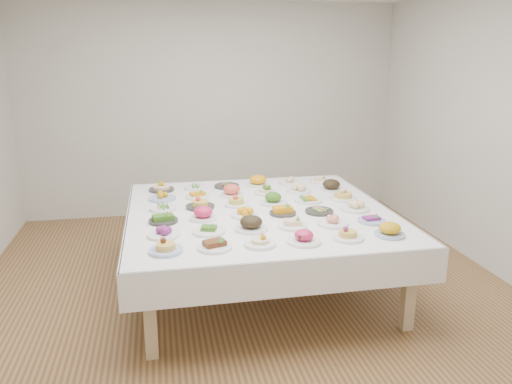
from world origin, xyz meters
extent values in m
plane|color=olive|center=(0.00, 0.00, 0.00)|extent=(5.00, 5.00, 0.00)
cube|color=beige|center=(0.00, 2.50, 1.40)|extent=(5.00, 0.02, 2.80)
cube|color=beige|center=(0.00, -2.50, 1.40)|extent=(5.00, 0.02, 2.80)
cube|color=beige|center=(2.50, 0.00, 1.40)|extent=(0.02, 5.00, 2.80)
cube|color=white|center=(0.14, 0.06, 0.72)|extent=(2.35, 2.35, 0.06)
cube|color=white|center=(0.14, 1.23, 0.61)|extent=(2.37, 0.02, 0.28)
cube|color=white|center=(0.14, -1.12, 0.61)|extent=(2.37, 0.02, 0.28)
cube|color=white|center=(1.32, 0.06, 0.61)|extent=(0.02, 2.37, 0.28)
cube|color=white|center=(-1.04, 0.06, 0.61)|extent=(0.02, 2.37, 0.28)
cube|color=#D8BE8A|center=(-0.86, -0.94, 0.34)|extent=(0.09, 0.09, 0.69)
cube|color=#D8BE8A|center=(1.14, -0.94, 0.34)|extent=(0.09, 0.09, 0.69)
cube|color=#D8BE8A|center=(-0.86, 1.05, 0.34)|extent=(0.09, 0.09, 0.69)
cube|color=#D8BE8A|center=(1.14, 1.05, 0.34)|extent=(0.09, 0.09, 0.69)
cylinder|color=#4C66B2|center=(-0.72, -0.81, 0.76)|extent=(0.24, 0.24, 0.02)
cylinder|color=white|center=(-0.37, -0.80, 0.76)|extent=(0.25, 0.25, 0.02)
cylinder|color=white|center=(-0.03, -0.81, 0.76)|extent=(0.24, 0.24, 0.02)
cylinder|color=white|center=(0.30, -0.82, 0.76)|extent=(0.26, 0.26, 0.02)
cylinder|color=white|center=(0.66, -0.81, 0.76)|extent=(0.24, 0.24, 0.02)
cylinder|color=#4C66B2|center=(1.01, -0.81, 0.76)|extent=(0.23, 0.23, 0.02)
cylinder|color=white|center=(-0.73, -0.47, 0.76)|extent=(0.26, 0.26, 0.02)
cylinder|color=white|center=(-0.38, -0.46, 0.76)|extent=(0.26, 0.26, 0.02)
cylinder|color=white|center=(-0.03, -0.46, 0.76)|extent=(0.26, 0.26, 0.02)
cylinder|color=white|center=(0.32, -0.46, 0.76)|extent=(0.24, 0.24, 0.02)
cylinder|color=white|center=(0.66, -0.47, 0.76)|extent=(0.25, 0.25, 0.02)
cylinder|color=#4C66B2|center=(1.01, -0.47, 0.76)|extent=(0.23, 0.23, 0.02)
cylinder|color=#2D2B28|center=(-0.73, -0.13, 0.76)|extent=(0.24, 0.24, 0.02)
cylinder|color=white|center=(-0.39, -0.12, 0.76)|extent=(0.23, 0.23, 0.02)
cylinder|color=white|center=(-0.03, -0.11, 0.76)|extent=(0.23, 0.23, 0.02)
cylinder|color=#2D2B28|center=(0.32, -0.11, 0.76)|extent=(0.23, 0.23, 0.02)
cylinder|color=#2D2B28|center=(0.65, -0.13, 0.76)|extent=(0.25, 0.25, 0.02)
cylinder|color=white|center=(1.00, -0.11, 0.76)|extent=(0.26, 0.26, 0.02)
cylinder|color=white|center=(-0.72, 0.23, 0.76)|extent=(0.24, 0.24, 0.02)
cylinder|color=#2D2B28|center=(-0.38, 0.23, 0.76)|extent=(0.26, 0.26, 0.02)
cylinder|color=white|center=(-0.04, 0.23, 0.76)|extent=(0.23, 0.23, 0.02)
cylinder|color=white|center=(0.31, 0.23, 0.76)|extent=(0.25, 0.25, 0.02)
cylinder|color=white|center=(0.66, 0.23, 0.76)|extent=(0.26, 0.26, 0.02)
cylinder|color=white|center=(1.02, 0.24, 0.76)|extent=(0.26, 0.26, 0.02)
cylinder|color=#4C66B2|center=(-0.72, 0.57, 0.76)|extent=(0.26, 0.26, 0.02)
cylinder|color=white|center=(-0.38, 0.58, 0.76)|extent=(0.24, 0.24, 0.02)
cylinder|color=white|center=(-0.04, 0.57, 0.76)|extent=(0.23, 0.23, 0.02)
cylinder|color=white|center=(0.32, 0.58, 0.76)|extent=(0.23, 0.23, 0.02)
cylinder|color=white|center=(0.67, 0.58, 0.76)|extent=(0.24, 0.24, 0.02)
cylinder|color=white|center=(1.01, 0.57, 0.76)|extent=(0.24, 0.24, 0.02)
cylinder|color=#2D2B28|center=(-0.73, 0.91, 0.76)|extent=(0.26, 0.26, 0.02)
cylinder|color=white|center=(-0.37, 0.93, 0.76)|extent=(0.24, 0.24, 0.02)
cylinder|color=#2D2B28|center=(-0.04, 0.93, 0.76)|extent=(0.26, 0.26, 0.02)
cylinder|color=white|center=(0.30, 0.92, 0.76)|extent=(0.24, 0.24, 0.02)
cylinder|color=white|center=(0.66, 0.93, 0.76)|extent=(0.25, 0.25, 0.02)
cylinder|color=white|center=(1.01, 0.93, 0.76)|extent=(0.25, 0.25, 0.02)
camera|label=1|loc=(-0.74, -4.21, 2.12)|focal=35.00mm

